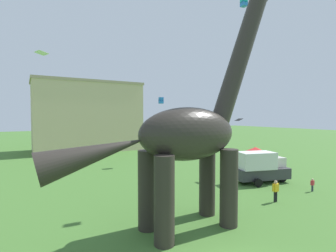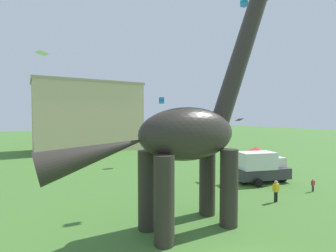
{
  "view_description": "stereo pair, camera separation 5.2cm",
  "coord_description": "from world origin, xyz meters",
  "px_view_note": "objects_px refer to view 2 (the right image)",
  "views": [
    {
      "loc": [
        -8.1,
        -7.47,
        6.91
      ],
      "look_at": [
        -0.41,
        5.88,
        6.27
      ],
      "focal_mm": 26.65,
      "sensor_mm": 36.0,
      "label": 1
    },
    {
      "loc": [
        -8.06,
        -7.49,
        6.91
      ],
      "look_at": [
        -0.41,
        5.88,
        6.27
      ],
      "focal_mm": 26.65,
      "sensor_mm": 36.0,
      "label": 2
    }
  ],
  "objects_px": {
    "person_far_spectator": "(276,189)",
    "kite_mid_right": "(162,100)",
    "parked_box_truck": "(261,167)",
    "kite_near_high": "(239,120)",
    "dinosaur_sculpture": "(188,134)",
    "kite_mid_left": "(42,53)",
    "kite_high_right": "(187,125)",
    "festival_canopy_tent": "(256,151)",
    "person_photographer": "(313,184)",
    "kite_high_left": "(244,2)"
  },
  "relations": [
    {
      "from": "person_photographer",
      "to": "kite_near_high",
      "type": "distance_m",
      "value": 9.5
    },
    {
      "from": "parked_box_truck",
      "to": "person_photographer",
      "type": "bearing_deg",
      "value": -54.97
    },
    {
      "from": "parked_box_truck",
      "to": "person_photographer",
      "type": "xyz_separation_m",
      "value": [
        1.52,
        -4.5,
        -0.93
      ]
    },
    {
      "from": "person_photographer",
      "to": "kite_mid_right",
      "type": "height_order",
      "value": "kite_mid_right"
    },
    {
      "from": "kite_near_high",
      "to": "kite_high_right",
      "type": "bearing_deg",
      "value": 126.42
    },
    {
      "from": "person_far_spectator",
      "to": "festival_canopy_tent",
      "type": "xyz_separation_m",
      "value": [
        7.61,
        8.54,
        1.49
      ]
    },
    {
      "from": "kite_near_high",
      "to": "kite_mid_right",
      "type": "xyz_separation_m",
      "value": [
        -3.84,
        11.23,
        2.62
      ]
    },
    {
      "from": "kite_mid_left",
      "to": "kite_mid_right",
      "type": "xyz_separation_m",
      "value": [
        15.31,
        2.44,
        -4.3
      ]
    },
    {
      "from": "person_photographer",
      "to": "kite_near_high",
      "type": "bearing_deg",
      "value": 14.04
    },
    {
      "from": "parked_box_truck",
      "to": "kite_high_left",
      "type": "xyz_separation_m",
      "value": [
        -4.12,
        -1.32,
        15.23
      ]
    },
    {
      "from": "kite_high_right",
      "to": "kite_mid_right",
      "type": "distance_m",
      "value": 7.06
    },
    {
      "from": "kite_mid_left",
      "to": "parked_box_truck",
      "type": "bearing_deg",
      "value": -30.95
    },
    {
      "from": "parked_box_truck",
      "to": "kite_high_left",
      "type": "height_order",
      "value": "kite_high_left"
    },
    {
      "from": "kite_mid_right",
      "to": "kite_high_left",
      "type": "bearing_deg",
      "value": -90.07
    },
    {
      "from": "festival_canopy_tent",
      "to": "kite_high_right",
      "type": "bearing_deg",
      "value": 153.15
    },
    {
      "from": "kite_near_high",
      "to": "kite_mid_left",
      "type": "relative_size",
      "value": 0.57
    },
    {
      "from": "person_photographer",
      "to": "parked_box_truck",
      "type": "bearing_deg",
      "value": 19.1
    },
    {
      "from": "person_photographer",
      "to": "kite_high_left",
      "type": "distance_m",
      "value": 17.4
    },
    {
      "from": "parked_box_truck",
      "to": "kite_high_left",
      "type": "relative_size",
      "value": 8.63
    },
    {
      "from": "person_far_spectator",
      "to": "kite_mid_right",
      "type": "bearing_deg",
      "value": -39.08
    },
    {
      "from": "festival_canopy_tent",
      "to": "kite_near_high",
      "type": "relative_size",
      "value": 3.39
    },
    {
      "from": "parked_box_truck",
      "to": "kite_high_right",
      "type": "bearing_deg",
      "value": 133.02
    },
    {
      "from": "dinosaur_sculpture",
      "to": "kite_near_high",
      "type": "height_order",
      "value": "dinosaur_sculpture"
    },
    {
      "from": "kite_near_high",
      "to": "kite_mid_left",
      "type": "xyz_separation_m",
      "value": [
        -19.14,
        8.78,
        6.91
      ]
    },
    {
      "from": "person_far_spectator",
      "to": "festival_canopy_tent",
      "type": "relative_size",
      "value": 0.55
    },
    {
      "from": "parked_box_truck",
      "to": "person_far_spectator",
      "type": "relative_size",
      "value": 3.43
    },
    {
      "from": "person_far_spectator",
      "to": "festival_canopy_tent",
      "type": "bearing_deg",
      "value": -81.73
    },
    {
      "from": "person_photographer",
      "to": "kite_mid_right",
      "type": "relative_size",
      "value": 1.34
    },
    {
      "from": "dinosaur_sculpture",
      "to": "kite_mid_left",
      "type": "relative_size",
      "value": 9.76
    },
    {
      "from": "person_photographer",
      "to": "kite_mid_right",
      "type": "bearing_deg",
      "value": 17.21
    },
    {
      "from": "kite_high_right",
      "to": "dinosaur_sculpture",
      "type": "bearing_deg",
      "value": -123.84
    },
    {
      "from": "dinosaur_sculpture",
      "to": "kite_high_left",
      "type": "xyz_separation_m",
      "value": [
        8.36,
        3.53,
        11.08
      ]
    },
    {
      "from": "kite_mid_left",
      "to": "kite_high_right",
      "type": "height_order",
      "value": "kite_mid_left"
    },
    {
      "from": "kite_high_left",
      "to": "parked_box_truck",
      "type": "bearing_deg",
      "value": 17.76
    },
    {
      "from": "kite_near_high",
      "to": "kite_mid_right",
      "type": "bearing_deg",
      "value": 108.86
    },
    {
      "from": "parked_box_truck",
      "to": "person_far_spectator",
      "type": "bearing_deg",
      "value": -113.16
    },
    {
      "from": "person_photographer",
      "to": "kite_mid_left",
      "type": "relative_size",
      "value": 0.72
    },
    {
      "from": "person_photographer",
      "to": "person_far_spectator",
      "type": "bearing_deg",
      "value": 91.6
    },
    {
      "from": "kite_near_high",
      "to": "kite_mid_right",
      "type": "height_order",
      "value": "kite_mid_right"
    },
    {
      "from": "kite_high_left",
      "to": "kite_high_right",
      "type": "relative_size",
      "value": 0.81
    },
    {
      "from": "kite_mid_left",
      "to": "kite_high_left",
      "type": "bearing_deg",
      "value": -40.28
    },
    {
      "from": "kite_near_high",
      "to": "kite_high_right",
      "type": "relative_size",
      "value": 1.09
    },
    {
      "from": "kite_high_right",
      "to": "kite_high_left",
      "type": "bearing_deg",
      "value": -91.03
    },
    {
      "from": "festival_canopy_tent",
      "to": "kite_mid_right",
      "type": "distance_m",
      "value": 14.44
    },
    {
      "from": "parked_box_truck",
      "to": "kite_near_high",
      "type": "relative_size",
      "value": 6.42
    },
    {
      "from": "kite_mid_left",
      "to": "kite_high_right",
      "type": "bearing_deg",
      "value": -13.74
    },
    {
      "from": "kite_high_right",
      "to": "kite_mid_right",
      "type": "xyz_separation_m",
      "value": [
        -0.14,
        6.22,
        3.34
      ]
    },
    {
      "from": "person_photographer",
      "to": "kite_high_right",
      "type": "relative_size",
      "value": 1.39
    },
    {
      "from": "kite_high_right",
      "to": "kite_mid_right",
      "type": "height_order",
      "value": "kite_mid_right"
    },
    {
      "from": "person_far_spectator",
      "to": "kite_mid_right",
      "type": "distance_m",
      "value": 20.34
    }
  ]
}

